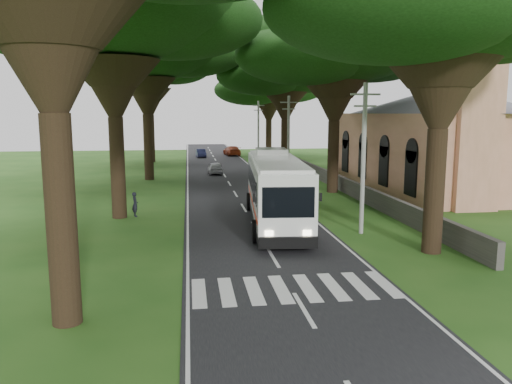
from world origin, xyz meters
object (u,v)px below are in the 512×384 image
Objects in this scene: pole_far at (258,130)px; pedestrian at (135,204)px; pole_mid at (288,138)px; distant_car_b at (201,153)px; distant_car_c at (232,151)px; distant_car_a at (215,168)px; church at (439,131)px; coach_bus at (276,189)px; pole_near at (363,156)px.

pole_far is 5.17× the size of pedestrian.
pole_mid is 2.20× the size of distant_car_b.
distant_car_c is (-2.57, 30.57, -3.43)m from pole_mid.
pole_mid is 20.00m from pole_far.
distant_car_a is 22.26m from pedestrian.
coach_bus is at bearing -142.83° from church.
distant_car_a is 20.41m from distant_car_b.
church reaches higher than pole_mid.
pole_far is 11.43m from distant_car_b.
church is 27.41m from pole_far.
distant_car_c is (3.81, 22.97, 0.09)m from distant_car_a.
pole_near is 20.00m from pole_mid.
distant_car_c is 3.22× the size of pedestrian.
pole_far is 2.17× the size of distant_car_a.
pedestrian is (-12.56, 6.21, -3.41)m from pole_near.
coach_bus is (-4.18, 3.00, -2.10)m from pole_near.
distant_car_c reaches higher than distant_car_b.
pedestrian is at bearing -110.40° from pole_far.
distant_car_b is at bearing 21.96° from distant_car_c.
church is 3.00× the size of pole_mid.
distant_car_a is 23.29m from distant_car_c.
pedestrian is (-24.93, -9.33, -4.13)m from church.
pole_mid is 29.16m from distant_car_b.
church is 15.50× the size of pedestrian.
pole_far reaches higher than pedestrian.
pole_far is at bearing 97.30° from distant_car_c.
pedestrian is at bearing 163.94° from coach_bus.
pole_far is at bearing -51.40° from distant_car_b.
coach_bus is 3.65× the size of distant_car_b.
pole_mid is (-12.36, 4.45, -0.73)m from church.
pole_mid is 0.60× the size of coach_bus.
pole_far is 0.60× the size of coach_bus.
church is 26.94m from pedestrian.
distant_car_a is 1.01× the size of distant_car_b.
pole_near is 14.42m from pedestrian.
coach_bus is 45.12m from distant_car_b.
pedestrian is (-6.18, -21.38, 0.12)m from distant_car_a.
pole_far is (0.00, 40.00, 0.00)m from pole_near.
distant_car_c is (-14.93, 35.02, -4.16)m from church.
pole_far is 14.39m from distant_car_a.
distant_car_b is 5.45m from distant_car_c.
pole_near is at bearing -30.79° from coach_bus.
pole_mid is 10.53m from distant_car_a.
distant_car_a is (-6.38, 27.60, -3.52)m from pole_near.
distant_car_a is at bearing -91.32° from distant_car_b.
pole_near is at bearing -90.00° from pole_mid.
coach_bus is at bearing 81.71° from distant_car_c.
pole_near is 5.17× the size of pedestrian.
pole_far is at bearing 116.82° from church.
pole_near reaches higher than distant_car_c.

